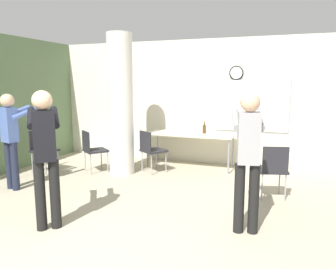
# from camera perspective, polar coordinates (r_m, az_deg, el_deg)

# --- Properties ---
(wall_back) EXTENTS (8.00, 0.15, 2.80)m
(wall_back) POSITION_cam_1_polar(r_m,az_deg,el_deg) (7.57, 5.49, 5.63)
(wall_back) COLOR beige
(wall_back) RESTS_ON ground_plane
(support_pillar) EXTENTS (0.50, 0.50, 2.80)m
(support_pillar) POSITION_cam_1_polar(r_m,az_deg,el_deg) (6.63, -8.24, 5.10)
(support_pillar) COLOR silver
(support_pillar) RESTS_ON ground_plane
(folding_table) EXTENTS (1.90, 0.72, 0.75)m
(folding_table) POSITION_cam_1_polar(r_m,az_deg,el_deg) (7.15, 3.92, -0.19)
(folding_table) COLOR beige
(folding_table) RESTS_ON ground_plane
(bottle_on_table) EXTENTS (0.08, 0.08, 0.26)m
(bottle_on_table) POSITION_cam_1_polar(r_m,az_deg,el_deg) (7.17, 6.34, 0.99)
(bottle_on_table) COLOR #4C3319
(bottle_on_table) RESTS_ON folding_table
(chair_near_pillar) EXTENTS (0.62, 0.62, 0.87)m
(chair_near_pillar) POSITION_cam_1_polar(r_m,az_deg,el_deg) (6.92, -13.02, -2.31)
(chair_near_pillar) COLOR #232328
(chair_near_pillar) RESTS_ON ground_plane
(chair_mid_room) EXTENTS (0.54, 0.54, 0.87)m
(chair_mid_room) POSITION_cam_1_polar(r_m,az_deg,el_deg) (5.49, 17.81, -5.47)
(chair_mid_room) COLOR #232328
(chair_mid_room) RESTS_ON ground_plane
(chair_table_left) EXTENTS (0.61, 0.61, 0.87)m
(chair_table_left) POSITION_cam_1_polar(r_m,az_deg,el_deg) (6.74, -3.00, -2.40)
(chair_table_left) COLOR #232328
(chair_table_left) RESTS_ON ground_plane
(chair_by_left_wall) EXTENTS (0.47, 0.47, 0.87)m
(chair_by_left_wall) POSITION_cam_1_polar(r_m,az_deg,el_deg) (7.29, -21.09, -2.12)
(chair_by_left_wall) COLOR #232328
(chair_by_left_wall) RESTS_ON ground_plane
(person_playing_side) EXTENTS (0.48, 0.68, 1.74)m
(person_playing_side) POSITION_cam_1_polar(r_m,az_deg,el_deg) (4.07, 13.75, -2.88)
(person_playing_side) COLOR black
(person_playing_side) RESTS_ON ground_plane
(person_playing_front) EXTENTS (0.66, 0.68, 1.75)m
(person_playing_front) POSITION_cam_1_polar(r_m,az_deg,el_deg) (4.33, -20.64, -2.36)
(person_playing_front) COLOR black
(person_playing_front) RESTS_ON ground_plane
(person_watching_back) EXTENTS (0.47, 0.65, 1.66)m
(person_watching_back) POSITION_cam_1_polar(r_m,az_deg,el_deg) (6.21, -25.64, 0.10)
(person_watching_back) COLOR #1E2338
(person_watching_back) RESTS_ON ground_plane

